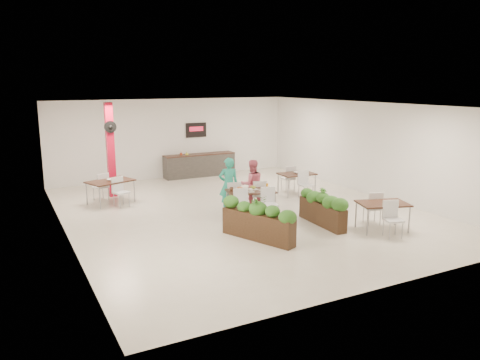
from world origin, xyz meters
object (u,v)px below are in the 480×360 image
red_column (110,149)px  side_table_b (297,177)px  service_counter (199,165)px  planter_right (322,207)px  main_table (250,194)px  planter_left (258,219)px  diner_man (229,185)px  side_table_c (383,207)px  diner_woman (252,184)px  side_table_a (110,184)px

red_column → side_table_b: 6.45m
service_counter → planter_right: bearing=-87.2°
main_table → planter_left: planter_left is taller
diner_man → side_table_c: bearing=142.6°
diner_woman → side_table_b: size_ratio=0.94×
main_table → side_table_a: 4.70m
main_table → side_table_c: size_ratio=1.12×
red_column → main_table: size_ratio=1.72×
service_counter → planter_right: (0.39, -7.84, 0.01)m
planter_right → side_table_b: 3.58m
red_column → side_table_c: 9.03m
planter_left → side_table_c: (3.31, -0.83, 0.10)m
side_table_a → side_table_c: (5.76, -6.16, -0.01)m
diner_man → planter_left: (-0.49, -2.67, -0.30)m
side_table_a → main_table: bearing=-64.8°
service_counter → planter_right: service_counter is taller
planter_left → planter_right: planter_left is taller
planter_right → side_table_a: planter_right is taller
service_counter → diner_man: (-1.31, -5.46, 0.34)m
diner_man → side_table_b: bearing=-149.6°
main_table → side_table_b: size_ratio=1.14×
side_table_b → side_table_c: (-0.28, -4.42, 0.00)m
planter_right → side_table_b: planter_right is taller
diner_man → diner_woman: diner_man is taller
red_column → main_table: 5.34m
main_table → planter_left: size_ratio=0.92×
service_counter → planter_left: (-1.81, -8.13, 0.04)m
service_counter → side_table_c: (1.50, -8.96, 0.14)m
side_table_a → side_table_c: same height
red_column → side_table_b: bearing=-24.9°
red_column → planter_left: size_ratio=1.57×
main_table → planter_left: bearing=-113.7°
service_counter → diner_man: service_counter is taller
red_column → diner_woman: bearing=-45.9°
service_counter → diner_woman: 5.49m
planter_left → side_table_a: size_ratio=1.22×
side_table_b → planter_right: bearing=-110.1°
planter_left → main_table: bearing=66.3°
red_column → service_counter: (4.00, 1.86, -1.15)m
side_table_a → diner_man: bearing=-62.1°
service_counter → main_table: service_counter is taller
red_column → side_table_c: (5.50, -7.10, -1.01)m
planter_right → side_table_a: (-4.65, 5.04, 0.14)m
red_column → service_counter: red_column is taller
main_table → planter_left: (-0.88, -2.02, -0.10)m
red_column → side_table_a: size_ratio=1.92×
red_column → side_table_c: size_ratio=1.91×
red_column → planter_left: 6.73m
red_column → diner_woman: (3.49, -3.60, -0.88)m
service_counter → side_table_c: 9.09m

